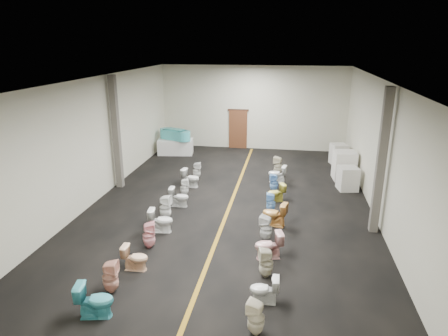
{
  "coord_description": "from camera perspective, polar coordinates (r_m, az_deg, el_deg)",
  "views": [
    {
      "loc": [
        1.99,
        -13.51,
        5.72
      ],
      "look_at": [
        -0.43,
        1.0,
        1.02
      ],
      "focal_mm": 32.0,
      "sensor_mm": 36.0,
      "label": 1
    }
  ],
  "objects": [
    {
      "name": "toilet_right_2",
      "position": [
        10.36,
        6.03,
        -13.3
      ],
      "size": [
        0.45,
        0.45,
        0.8
      ],
      "primitive_type": "imported",
      "rotation": [
        0.0,
        0.0,
        -1.3
      ],
      "color": "beige",
      "rests_on": "floor"
    },
    {
      "name": "appliance_crate_a",
      "position": [
        16.7,
        17.26,
        -1.44
      ],
      "size": [
        0.86,
        0.86,
        0.94
      ],
      "primitive_type": "cube",
      "rotation": [
        0.0,
        0.0,
        0.2
      ],
      "color": "beige",
      "rests_on": "floor"
    },
    {
      "name": "toilet_right_10",
      "position": [
        17.87,
        7.74,
        0.31
      ],
      "size": [
        0.47,
        0.46,
        0.85
      ],
      "primitive_type": "imported",
      "rotation": [
        0.0,
        0.0,
        -1.81
      ],
      "color": "beige",
      "rests_on": "floor"
    },
    {
      "name": "toilet_left_1",
      "position": [
        10.11,
        -15.93,
        -14.72
      ],
      "size": [
        0.42,
        0.41,
        0.82
      ],
      "primitive_type": "imported",
      "rotation": [
        0.0,
        0.0,
        1.68
      ],
      "color": "#E9A690",
      "rests_on": "floor"
    },
    {
      "name": "toilet_right_3",
      "position": [
        11.16,
        6.39,
        -10.94
      ],
      "size": [
        0.85,
        0.64,
        0.78
      ],
      "primitive_type": "imported",
      "rotation": [
        0.0,
        0.0,
        -1.28
      ],
      "color": "#D49B98",
      "rests_on": "floor"
    },
    {
      "name": "appliance_crate_d",
      "position": [
        20.07,
        16.03,
        1.93
      ],
      "size": [
        0.86,
        0.86,
        0.99
      ],
      "primitive_type": "cube",
      "rotation": [
        0.0,
        0.0,
        0.3
      ],
      "color": "silver",
      "rests_on": "floor"
    },
    {
      "name": "toilet_left_6",
      "position": [
        14.49,
        -6.43,
        -4.13
      ],
      "size": [
        0.71,
        0.41,
        0.71
      ],
      "primitive_type": "imported",
      "rotation": [
        0.0,
        0.0,
        1.59
      ],
      "color": "silver",
      "rests_on": "floor"
    },
    {
      "name": "wall_right",
      "position": [
        14.27,
        21.34,
        2.42
      ],
      "size": [
        0.0,
        16.0,
        16.0
      ],
      "primitive_type": "plane",
      "rotation": [
        1.57,
        0.0,
        -1.57
      ],
      "color": "beige",
      "rests_on": "ground"
    },
    {
      "name": "toilet_right_0",
      "position": [
        8.63,
        4.59,
        -20.54
      ],
      "size": [
        0.43,
        0.42,
        0.77
      ],
      "primitive_type": "imported",
      "rotation": [
        0.0,
        0.0,
        -1.81
      ],
      "color": "beige",
      "rests_on": "floor"
    },
    {
      "name": "toilet_right_4",
      "position": [
        12.08,
        6.03,
        -8.52
      ],
      "size": [
        0.44,
        0.43,
        0.79
      ],
      "primitive_type": "imported",
      "rotation": [
        0.0,
        0.0,
        -1.8
      ],
      "color": "silver",
      "rests_on": "floor"
    },
    {
      "name": "toilet_left_4",
      "position": [
        12.69,
        -9.01,
        -7.4
      ],
      "size": [
        0.79,
        0.51,
        0.76
      ],
      "primitive_type": "imported",
      "rotation": [
        0.0,
        0.0,
        1.68
      ],
      "color": "white",
      "rests_on": "floor"
    },
    {
      "name": "column_right",
      "position": [
        12.81,
        21.52,
        0.73
      ],
      "size": [
        0.25,
        0.25,
        4.5
      ],
      "primitive_type": "cube",
      "color": "#59544C",
      "rests_on": "floor"
    },
    {
      "name": "floor",
      "position": [
        14.81,
        1.0,
        -5.0
      ],
      "size": [
        16.0,
        16.0,
        0.0
      ],
      "primitive_type": "plane",
      "color": "black",
      "rests_on": "ground"
    },
    {
      "name": "ceiling",
      "position": [
        13.71,
        1.11,
        12.62
      ],
      "size": [
        16.0,
        16.0,
        0.0
      ],
      "primitive_type": "plane",
      "rotation": [
        3.14,
        0.0,
        0.0
      ],
      "color": "black",
      "rests_on": "ground"
    },
    {
      "name": "door_frame",
      "position": [
        21.94,
        2.05,
        8.27
      ],
      "size": [
        1.15,
        0.08,
        0.1
      ],
      "primitive_type": "cube",
      "color": "#331C11",
      "rests_on": "back_door"
    },
    {
      "name": "toilet_right_6",
      "position": [
        14.02,
        6.72,
        -4.93
      ],
      "size": [
        0.34,
        0.33,
        0.7
      ],
      "primitive_type": "imported",
      "rotation": [
        0.0,
        0.0,
        -1.52
      ],
      "color": "#83BCF2",
      "rests_on": "floor"
    },
    {
      "name": "appliance_crate_b",
      "position": [
        17.88,
        16.8,
        0.35
      ],
      "size": [
        0.97,
        0.97,
        1.23
      ],
      "primitive_type": "cube",
      "rotation": [
        0.0,
        0.0,
        0.09
      ],
      "color": "white",
      "rests_on": "floor"
    },
    {
      "name": "toilet_right_7",
      "position": [
        14.95,
        7.46,
        -3.54
      ],
      "size": [
        0.76,
        0.62,
        0.68
      ],
      "primitive_type": "imported",
      "rotation": [
        0.0,
        0.0,
        -1.14
      ],
      "color": "#D2C74A",
      "rests_on": "floor"
    },
    {
      "name": "toilet_left_5",
      "position": [
        13.49,
        -8.38,
        -5.58
      ],
      "size": [
        0.43,
        0.42,
        0.85
      ],
      "primitive_type": "imported",
      "rotation": [
        0.0,
        0.0,
        1.48
      ],
      "color": "white",
      "rests_on": "floor"
    },
    {
      "name": "wall_front",
      "position": [
        6.81,
        -9.18,
        -13.15
      ],
      "size": [
        10.0,
        0.0,
        10.0
      ],
      "primitive_type": "plane",
      "rotation": [
        -1.57,
        0.0,
        0.0
      ],
      "color": "beige",
      "rests_on": "ground"
    },
    {
      "name": "wall_back",
      "position": [
        21.88,
        4.17,
        8.55
      ],
      "size": [
        10.0,
        0.0,
        10.0
      ],
      "primitive_type": "plane",
      "rotation": [
        1.57,
        0.0,
        0.0
      ],
      "color": "beige",
      "rests_on": "ground"
    },
    {
      "name": "toilet_left_8",
      "position": [
        16.36,
        -4.78,
        -1.42
      ],
      "size": [
        0.79,
        0.53,
        0.75
      ],
      "primitive_type": "imported",
      "rotation": [
        0.0,
        0.0,
        1.4
      ],
      "color": "silver",
      "rests_on": "floor"
    },
    {
      "name": "toilet_right_8",
      "position": [
        15.94,
        7.17,
        -2.07
      ],
      "size": [
        0.38,
        0.38,
        0.72
      ],
      "primitive_type": "imported",
      "rotation": [
        0.0,
        0.0,
        -1.39
      ],
      "color": "#77AFED",
      "rests_on": "floor"
    },
    {
      "name": "toilet_left_7",
      "position": [
        15.41,
        -5.68,
        -2.76
      ],
      "size": [
        0.37,
        0.36,
        0.7
      ],
      "primitive_type": "imported",
      "rotation": [
        0.0,
        0.0,
        1.74
      ],
      "color": "white",
      "rests_on": "floor"
    },
    {
      "name": "appliance_crate_c",
      "position": [
        18.83,
        16.41,
        0.58
      ],
      "size": [
        0.85,
        0.85,
        0.8
      ],
      "primitive_type": "cube",
      "rotation": [
        0.0,
        0.0,
        -0.22
      ],
      "color": "silver",
      "rests_on": "floor"
    },
    {
      "name": "toilet_right_5",
      "position": [
        13.02,
        7.23,
        -6.54
      ],
      "size": [
        0.87,
        0.62,
        0.8
      ],
      "primitive_type": "imported",
      "rotation": [
        0.0,
        0.0,
        -1.8
      ],
      "color": "gold",
      "rests_on": "floor"
    },
    {
      "name": "toilet_right_1",
      "position": [
        9.5,
        5.77,
        -16.91
      ],
      "size": [
        0.67,
        0.4,
        0.67
      ],
      "primitive_type": "imported",
      "rotation": [
        0.0,
        0.0,
        -1.54
      ],
      "color": "white",
      "rests_on": "floor"
    },
    {
      "name": "toilet_left_2",
      "position": [
        10.87,
        -12.57,
        -12.4
      ],
      "size": [
        0.69,
        0.41,
        0.68
      ],
      "primitive_type": "imported",
      "rotation": [
        0.0,
        0.0,
        1.61
      ],
      "color": "beige",
      "rests_on": "floor"
    },
    {
      "name": "column_left",
      "position": [
        16.38,
        -15.14,
        4.87
      ],
      "size": [
        0.25,
        0.25,
        4.5
      ],
      "primitive_type": "cube",
      "color": "#59544C",
      "rests_on": "floor"
    },
    {
      "name": "toilet_left_9",
      "position": [
        17.27,
        -3.93,
        -0.37
      ],
      "size": [
        0.36,
        0.35,
        0.74
      ],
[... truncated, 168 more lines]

